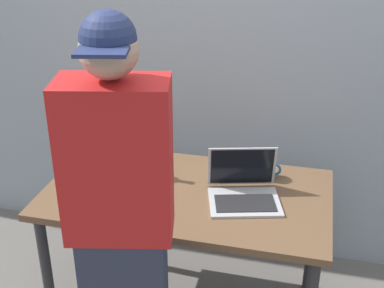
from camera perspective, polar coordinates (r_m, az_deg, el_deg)
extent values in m
cube|color=brown|center=(2.46, -0.56, -5.54)|extent=(1.34, 0.74, 0.03)
cylinder|color=#2D2D30|center=(2.64, -15.62, -13.91)|extent=(0.05, 0.05, 0.69)
cylinder|color=#2D2D30|center=(3.08, -10.18, -6.90)|extent=(0.05, 0.05, 0.69)
cylinder|color=#2D2D30|center=(2.87, 13.13, -9.97)|extent=(0.05, 0.05, 0.69)
cube|color=#B7BABC|center=(2.37, 5.80, -6.40)|extent=(0.37, 0.32, 0.01)
cube|color=#232326|center=(2.35, 5.86, -6.49)|extent=(0.30, 0.21, 0.00)
cube|color=#B7BABC|center=(2.44, 5.52, -2.45)|extent=(0.32, 0.13, 0.21)
cube|color=black|center=(2.43, 5.53, -2.50)|extent=(0.29, 0.11, 0.19)
cylinder|color=#1E5123|center=(2.56, -5.83, -1.69)|extent=(0.07, 0.07, 0.18)
cone|color=#1E5123|center=(2.51, -5.93, 0.34)|extent=(0.07, 0.07, 0.02)
cylinder|color=#1E5123|center=(2.50, -5.98, 1.29)|extent=(0.03, 0.03, 0.07)
cylinder|color=#BFB74C|center=(2.48, -6.02, 2.13)|extent=(0.03, 0.03, 0.01)
cylinder|color=#3EE334|center=(2.56, -5.84, -1.51)|extent=(0.07, 0.07, 0.06)
cylinder|color=brown|center=(2.61, -9.25, -1.23)|extent=(0.07, 0.07, 0.18)
cone|color=brown|center=(2.57, -9.41, 0.85)|extent=(0.07, 0.07, 0.03)
cylinder|color=brown|center=(2.55, -9.49, 1.79)|extent=(0.03, 0.03, 0.07)
cylinder|color=#BFB74C|center=(2.53, -9.55, 2.59)|extent=(0.04, 0.04, 0.01)
cylinder|color=#758A54|center=(2.61, -9.26, -1.05)|extent=(0.08, 0.08, 0.06)
cylinder|color=#333333|center=(2.49, -8.52, -2.84)|extent=(0.06, 0.06, 0.17)
cone|color=#333333|center=(2.44, -8.66, -0.86)|extent=(0.06, 0.06, 0.02)
cylinder|color=#333333|center=(2.42, -8.74, 0.18)|extent=(0.03, 0.03, 0.08)
cylinder|color=#BFB74C|center=(2.40, -8.81, 1.15)|extent=(0.03, 0.03, 0.01)
cylinder|color=#7AA5D8|center=(2.48, -8.53, -2.66)|extent=(0.06, 0.06, 0.06)
cube|color=red|center=(1.80, -8.30, -1.91)|extent=(0.42, 0.28, 0.59)
sphere|color=tan|center=(1.66, -9.16, 10.23)|extent=(0.19, 0.19, 0.19)
sphere|color=navy|center=(1.65, -9.25, 11.35)|extent=(0.18, 0.18, 0.18)
cube|color=navy|center=(1.55, -9.91, 9.97)|extent=(0.17, 0.14, 0.01)
cylinder|color=#19598C|center=(2.57, 8.09, -2.76)|extent=(0.09, 0.09, 0.09)
torus|color=#19598C|center=(2.57, 9.11, -2.77)|extent=(0.06, 0.01, 0.06)
cube|color=#99A3AD|center=(2.85, 2.84, 11.73)|extent=(6.00, 0.10, 2.60)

